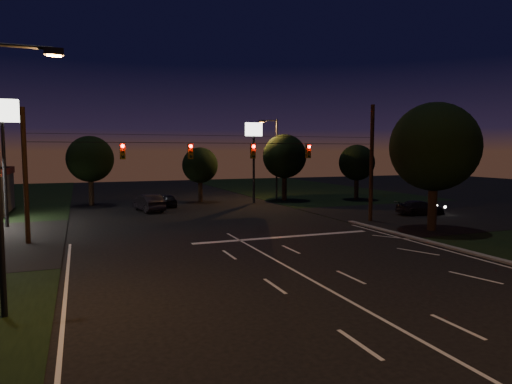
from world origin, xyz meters
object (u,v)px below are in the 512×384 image
car_oncoming_a (168,200)px  car_oncoming_b (149,203)px  tree_right_near (433,148)px  utility_pole_right (370,221)px  car_cross (420,208)px

car_oncoming_a → car_oncoming_b: 3.70m
tree_right_near → utility_pole_right: bearing=107.5°
car_oncoming_a → car_oncoming_b: bearing=52.9°
car_oncoming_a → car_oncoming_b: size_ratio=0.76×
utility_pole_right → car_cross: 6.28m
utility_pole_right → tree_right_near: 7.61m
tree_right_near → car_cross: (4.56, 6.26, -5.06)m
tree_right_near → car_oncoming_b: size_ratio=1.86×
utility_pole_right → tree_right_near: (1.53, -4.83, 5.68)m
tree_right_near → car_oncoming_b: 24.54m
utility_pole_right → car_cross: (6.09, 1.42, 0.62)m
car_cross → car_oncoming_a: bearing=61.5°
tree_right_near → car_oncoming_a: 25.35m
utility_pole_right → tree_right_near: tree_right_near is taller
utility_pole_right → tree_right_near: bearing=-72.5°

